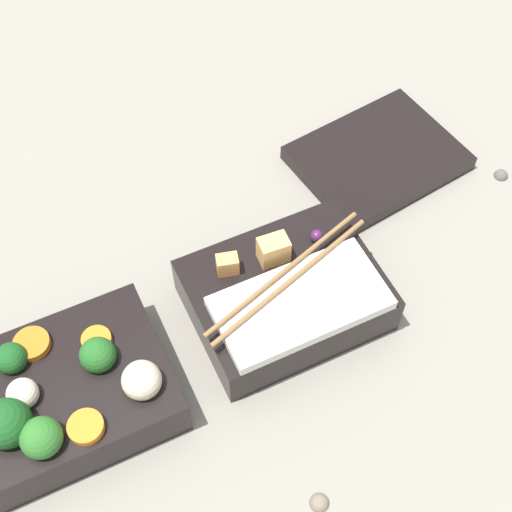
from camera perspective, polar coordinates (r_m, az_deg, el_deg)
name	(u,v)px	position (r m, az deg, el deg)	size (l,w,h in m)	color
ground_plane	(191,355)	(0.71, -5.23, -7.89)	(3.00, 3.00, 0.00)	gray
bento_tray_vegetable	(66,395)	(0.68, -14.94, -10.66)	(0.18, 0.14, 0.08)	black
bento_tray_rice	(286,295)	(0.71, 2.42, -3.16)	(0.20, 0.14, 0.08)	black
bento_lid	(377,158)	(0.86, 9.69, 7.74)	(0.18, 0.14, 0.02)	black
pebble_0	(320,502)	(0.66, 5.10, -18.99)	(0.02, 0.02, 0.02)	#7A6B5B
pebble_1	(502,174)	(0.88, 19.06, 6.23)	(0.02, 0.02, 0.02)	#595651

